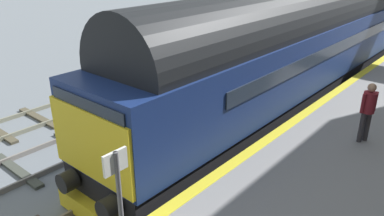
{
  "coord_description": "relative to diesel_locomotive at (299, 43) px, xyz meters",
  "views": [
    {
      "loc": [
        6.1,
        -6.67,
        5.77
      ],
      "look_at": [
        0.2,
        0.23,
        1.95
      ],
      "focal_mm": 35.03,
      "sensor_mm": 36.0,
      "label": 1
    }
  ],
  "objects": [
    {
      "name": "track_adjacent_west",
      "position": [
        -3.54,
        -6.82,
        -2.43
      ],
      "size": [
        2.5,
        60.0,
        0.15
      ],
      "color": "gray",
      "rests_on": "ground"
    },
    {
      "name": "ground_plane",
      "position": [
        -0.0,
        -6.82,
        -2.49
      ],
      "size": [
        140.0,
        140.0,
        0.0
      ],
      "primitive_type": "plane",
      "color": "slate",
      "rests_on": "ground"
    },
    {
      "name": "waiting_passenger",
      "position": [
        3.74,
        -3.62,
        -0.5
      ],
      "size": [
        0.46,
        0.46,
        1.64
      ],
      "rotation": [
        0.0,
        0.0,
        1.09
      ],
      "color": "#363234",
      "rests_on": "station_platform"
    },
    {
      "name": "track_main",
      "position": [
        -0.0,
        -6.82,
        -2.43
      ],
      "size": [
        2.5,
        60.0,
        0.15
      ],
      "color": "gray",
      "rests_on": "ground"
    },
    {
      "name": "diesel_locomotive",
      "position": [
        0.0,
        0.0,
        0.0
      ],
      "size": [
        2.74,
        19.69,
        4.68
      ],
      "color": "black",
      "rests_on": "ground"
    },
    {
      "name": "platform_number_sign",
      "position": [
        2.06,
        -10.53,
        -0.15
      ],
      "size": [
        0.1,
        0.44,
        2.0
      ],
      "color": "slate",
      "rests_on": "station_platform"
    },
    {
      "name": "track_adjacent_far_west",
      "position": [
        -6.47,
        -6.82,
        -2.43
      ],
      "size": [
        2.5,
        60.0,
        0.15
      ],
      "color": "gray",
      "rests_on": "ground"
    },
    {
      "name": "station_platform",
      "position": [
        3.6,
        -6.82,
        -1.99
      ],
      "size": [
        4.0,
        44.0,
        1.01
      ],
      "color": "gray",
      "rests_on": "ground"
    }
  ]
}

